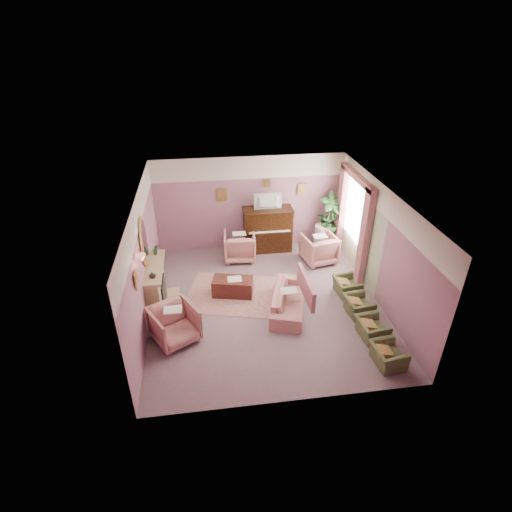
{
  "coord_description": "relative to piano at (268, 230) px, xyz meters",
  "views": [
    {
      "loc": [
        -1.33,
        -7.83,
        5.92
      ],
      "look_at": [
        -0.17,
        0.4,
        1.12
      ],
      "focal_mm": 28.0,
      "sensor_mm": 36.0,
      "label": 1
    }
  ],
  "objects": [
    {
      "name": "olive_chair_b",
      "position": [
        1.59,
        -4.22,
        -0.36
      ],
      "size": [
        0.48,
        0.68,
        0.59
      ],
      "primitive_type": "imported",
      "color": "#4D5832",
      "rests_on": "floor"
    },
    {
      "name": "mantel_shelf",
      "position": [
        -3.06,
        -2.48,
        0.47
      ],
      "size": [
        0.4,
        1.55,
        0.07
      ],
      "primitive_type": "cube",
      "color": "tan",
      "rests_on": "fireplace_surround"
    },
    {
      "name": "curtain_right",
      "position": [
        2.12,
        -0.21,
        0.65
      ],
      "size": [
        0.16,
        0.34,
        2.6
      ],
      "primitive_type": "cube",
      "color": "#9F5763",
      "rests_on": "floor"
    },
    {
      "name": "floor",
      "position": [
        -0.5,
        -2.68,
        -0.65
      ],
      "size": [
        5.5,
        6.0,
        0.01
      ],
      "primitive_type": "cube",
      "color": "slate",
      "rests_on": "ground"
    },
    {
      "name": "wall_front",
      "position": [
        -0.5,
        -5.68,
        0.75
      ],
      "size": [
        5.5,
        0.02,
        2.8
      ],
      "primitive_type": "cube",
      "color": "slate",
      "rests_on": "floor"
    },
    {
      "name": "wall_back",
      "position": [
        -0.5,
        0.32,
        0.75
      ],
      "size": [
        5.5,
        0.02,
        2.8
      ],
      "primitive_type": "cube",
      "color": "slate",
      "rests_on": "floor"
    },
    {
      "name": "coffee_table",
      "position": [
        -1.25,
        -2.21,
        -0.43
      ],
      "size": [
        1.09,
        0.71,
        0.45
      ],
      "primitive_type": "cube",
      "rotation": [
        0.0,
        0.0,
        -0.22
      ],
      "color": "#471E17",
      "rests_on": "floor"
    },
    {
      "name": "sconce_shade",
      "position": [
        -3.12,
        -3.53,
        1.33
      ],
      "size": [
        0.2,
        0.2,
        0.16
      ],
      "primitive_type": "cone",
      "color": "#D87A68",
      "rests_on": "wall_left"
    },
    {
      "name": "curtain_left",
      "position": [
        2.12,
        -2.05,
        0.65
      ],
      "size": [
        0.16,
        0.34,
        2.6
      ],
      "primitive_type": "cube",
      "color": "#9F5763",
      "rests_on": "floor"
    },
    {
      "name": "area_rug",
      "position": [
        -1.13,
        -2.24,
        -0.64
      ],
      "size": [
        2.88,
        2.38,
        0.01
      ],
      "primitive_type": "cube",
      "rotation": [
        0.0,
        0.0,
        -0.26
      ],
      "color": "#AD6F6C",
      "rests_on": "floor"
    },
    {
      "name": "print_back_left",
      "position": [
        -1.3,
        0.28,
        1.07
      ],
      "size": [
        0.3,
        0.03,
        0.38
      ],
      "primitive_type": "cube",
      "color": "tan",
      "rests_on": "wall_back"
    },
    {
      "name": "olive_chair_d",
      "position": [
        1.59,
        -2.58,
        -0.36
      ],
      "size": [
        0.48,
        0.68,
        0.59
      ],
      "primitive_type": "imported",
      "color": "#4D5832",
      "rests_on": "floor"
    },
    {
      "name": "palm_pot",
      "position": [
        1.87,
        -0.12,
        -0.48
      ],
      "size": [
        0.34,
        0.34,
        0.34
      ],
      "primitive_type": "cylinder",
      "color": "brown",
      "rests_on": "floor"
    },
    {
      "name": "pelmet",
      "position": [
        2.12,
        -1.13,
        1.91
      ],
      "size": [
        0.16,
        2.2,
        0.16
      ],
      "primitive_type": "cube",
      "color": "#9F5763",
      "rests_on": "wall_right"
    },
    {
      "name": "piano",
      "position": [
        0.0,
        0.0,
        0.0
      ],
      "size": [
        1.4,
        0.6,
        1.3
      ],
      "primitive_type": "cube",
      "color": "black",
      "rests_on": "floor"
    },
    {
      "name": "fire_ember",
      "position": [
        -2.95,
        -2.48,
        -0.43
      ],
      "size": [
        0.06,
        0.54,
        0.1
      ],
      "primitive_type": "cube",
      "color": "#E35C30",
      "rests_on": "floor"
    },
    {
      "name": "side_plant_big",
      "position": [
        1.71,
        -0.04,
        0.22
      ],
      "size": [
        0.3,
        0.3,
        0.34
      ],
      "primitive_type": "imported",
      "color": "#254721",
      "rests_on": "side_table"
    },
    {
      "name": "mantel_vase",
      "position": [
        -3.05,
        -2.98,
        0.58
      ],
      "size": [
        0.16,
        0.16,
        0.16
      ],
      "primitive_type": "imported",
      "color": "silver",
      "rests_on": "mantel_shelf"
    },
    {
      "name": "mirror_frame",
      "position": [
        -3.2,
        -2.48,
        1.15
      ],
      "size": [
        0.04,
        0.72,
        1.2
      ],
      "primitive_type": "ellipsoid",
      "color": "tan",
      "rests_on": "wall_left"
    },
    {
      "name": "side_table",
      "position": [
        1.71,
        -0.04,
        -0.3
      ],
      "size": [
        0.52,
        0.52,
        0.7
      ],
      "primitive_type": "cylinder",
      "color": "white",
      "rests_on": "floor"
    },
    {
      "name": "television",
      "position": [
        0.0,
        -0.05,
        0.95
      ],
      "size": [
        0.8,
        0.12,
        0.48
      ],
      "primitive_type": "imported",
      "color": "black",
      "rests_on": "piano"
    },
    {
      "name": "fireplace_surround",
      "position": [
        -3.09,
        -2.48,
        -0.1
      ],
      "size": [
        0.3,
        1.4,
        1.1
      ],
      "primitive_type": "cube",
      "color": "tan",
      "rests_on": "floor"
    },
    {
      "name": "wall_right",
      "position": [
        2.25,
        -2.68,
        0.75
      ],
      "size": [
        0.02,
        6.0,
        2.8
      ],
      "primitive_type": "cube",
      "color": "slate",
      "rests_on": "floor"
    },
    {
      "name": "olive_chair_c",
      "position": [
        1.59,
        -3.4,
        -0.36
      ],
      "size": [
        0.48,
        0.68,
        0.59
      ],
      "primitive_type": "imported",
      "color": "#4D5832",
      "rests_on": "floor"
    },
    {
      "name": "side_plant_small",
      "position": [
        1.83,
        -0.14,
        0.19
      ],
      "size": [
        0.16,
        0.16,
        0.28
      ],
      "primitive_type": "imported",
      "color": "#254721",
      "rests_on": "side_table"
    },
    {
      "name": "hearth",
      "position": [
        -2.89,
        -2.48,
        -0.64
      ],
      "size": [
        0.55,
        1.5,
        0.02
      ],
      "primitive_type": "cube",
      "color": "tan",
      "rests_on": "floor"
    },
    {
      "name": "picture_rail_band",
      "position": [
        -0.5,
        0.31,
        1.82
      ],
      "size": [
        5.5,
        0.01,
        0.65
      ],
      "primitive_type": "cube",
      "color": "silver",
      "rests_on": "wall_back"
    },
    {
      "name": "olive_chair_a",
      "position": [
        1.59,
        -5.04,
        -0.36
      ],
      "size": [
        0.48,
        0.68,
        0.59
      ],
      "primitive_type": "imported",
      "color": "#4D5832",
      "rests_on": "floor"
    },
    {
      "name": "mirror_glass",
      "position": [
        -3.17,
        -2.48,
        1.15
      ],
      "size": [
        0.01,
        0.6,
        1.06
      ],
      "primitive_type": "ellipsoid",
      "color": "white",
      "rests_on": "wall_left"
    },
    {
      "name": "ceiling",
      "position": [
        -0.5,
        -2.68,
        2.15
      ],
      "size": [
        5.5,
        6.0,
        0.01
      ],
      "primitive_type": "cube",
      "color": "white",
      "rests_on": "wall_back"
    },
    {
      "name": "fireplace_inset",
      "position": [
        -2.99,
        -2.48,
        -0.25
      ],
      "size": [
        0.18,
        0.72,
        0.68
      ],
      "primitive_type": "cube",
      "color": "black",
      "rests_on": "floor"
    },
    {
      "name": "wall_left",
      "position": [
        -3.25,
        -2.68,
        0.75
      ],
      "size": [
        0.02,
        6.0,
        2.8
      ],
      "primitive_type": "cube",
      "color": "slate",
      "rests_on": "floor"
    },
    {
      "name": "table_paper",
      "position": [
        -1.2,
        -2.21,
        -0.2
      ],
      "size": [
        0.35,
        0.28,
        0.01
      ],
      "primitive_type": "cube",
      "color": "silver",
      "rests_on": "coffee_table"
    },
    {
      "name": "piano_keys",
      "position": [
        0.0,
        -0.35,
        0.11
      ],
      "size": [
        1.2,
        0.08,
        0.02
      ],
      "primitive_type": "cube",
      "color": "white",
      "rests_on": "piano"
    },
    {
      "name": "print_back_right",
      "position": [
        1.05,
        0.28,
        1.13
      ],
      "size": [
        0.26,
        0.03,
        0.34
      ],
      "primitive_type": "cube",
      "color": "tan",
      "rests_on": "wall_back"
    },
    {
      "name": "mantel_plant",
      "position": [
        -3.05,
        -1.93,
        0.64
      ],
      "size": [
        0.16,
        0.16,
        0.28
      ],
      "primitive_type": "imported",
      "color": "#254721",
      "rests_on": "mantel_shelf"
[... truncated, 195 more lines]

